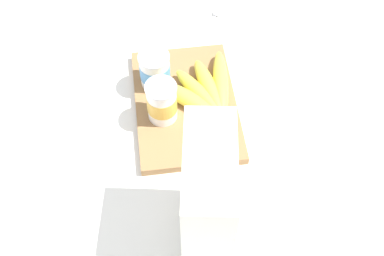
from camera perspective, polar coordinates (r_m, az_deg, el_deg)
The scene contains 7 objects.
ground_plane at distance 1.06m, azimuth -0.74°, elevation 2.46°, with size 2.40×2.40×0.00m, color white.
cutting_board at distance 1.06m, azimuth -0.75°, elevation 2.79°, with size 0.32×0.22×0.02m, color olive.
cereal_box at distance 0.79m, azimuth 1.65°, elevation -8.76°, with size 0.18×0.08×0.28m, color white.
yogurt_cup_front at distance 0.99m, azimuth -3.60°, elevation 3.12°, with size 0.07×0.07×0.10m.
yogurt_cup_back at distance 1.05m, azimuth -4.43°, elevation 6.89°, with size 0.07×0.07×0.08m.
banana_bunch at distance 1.05m, azimuth 1.58°, elevation 4.46°, with size 0.20×0.18×0.04m.
spoon at distance 1.25m, azimuth 2.41°, elevation 12.98°, with size 0.11×0.11×0.01m.
Camera 1 is at (-0.64, 0.07, 0.85)m, focal length 44.93 mm.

